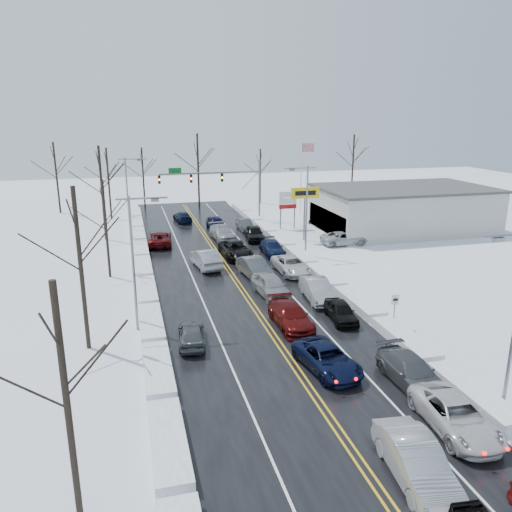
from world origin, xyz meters
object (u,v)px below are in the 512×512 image
object	(u,v)px
traffic_signal_mast	(222,180)
tires_plus_sign	(305,197)
flagpole	(302,173)
dealership_building	(403,208)
oncoming_car_0	(206,267)

from	to	relation	value
traffic_signal_mast	tires_plus_sign	bearing A→B (deg)	-59.54
flagpole	dealership_building	xyz separation A→B (m)	(8.80, -12.00, -3.27)
traffic_signal_mast	flagpole	world-z (taller)	flagpole
tires_plus_sign	dealership_building	xyz separation A→B (m)	(13.48, 2.01, -2.34)
oncoming_car_0	flagpole	bearing A→B (deg)	-136.43
traffic_signal_mast	oncoming_car_0	xyz separation A→B (m)	(-5.32, -19.34, -5.48)
tires_plus_sign	flagpole	xyz separation A→B (m)	(4.67, 14.01, 0.93)
tires_plus_sign	traffic_signal_mast	bearing A→B (deg)	120.46
tires_plus_sign	oncoming_car_0	bearing A→B (deg)	-149.33
flagpole	dealership_building	size ratio (longest dim) A/B	0.49
dealership_building	oncoming_car_0	xyz separation A→B (m)	(-25.85, -9.35, -2.66)
tires_plus_sign	flagpole	world-z (taller)	flagpole
dealership_building	oncoming_car_0	bearing A→B (deg)	-160.12
dealership_building	tires_plus_sign	bearing A→B (deg)	-171.53
traffic_signal_mast	flagpole	bearing A→B (deg)	9.73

